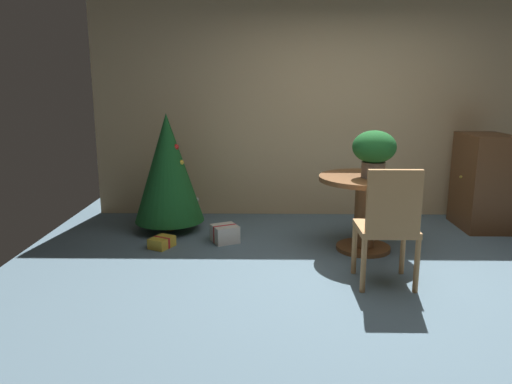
% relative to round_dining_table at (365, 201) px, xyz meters
% --- Properties ---
extents(ground_plane, '(6.60, 6.60, 0.00)m').
position_rel_round_dining_table_xyz_m(ground_plane, '(-0.10, -0.79, -0.50)').
color(ground_plane, slate).
extents(back_wall_panel, '(6.00, 0.10, 2.60)m').
position_rel_round_dining_table_xyz_m(back_wall_panel, '(-0.10, 1.41, 0.80)').
color(back_wall_panel, tan).
rests_on(back_wall_panel, ground_plane).
extents(round_dining_table, '(0.92, 0.92, 0.75)m').
position_rel_round_dining_table_xyz_m(round_dining_table, '(0.00, 0.00, 0.00)').
color(round_dining_table, brown).
rests_on(round_dining_table, ground_plane).
extents(flower_vase, '(0.41, 0.41, 0.45)m').
position_rel_round_dining_table_xyz_m(flower_vase, '(0.04, -0.06, 0.52)').
color(flower_vase, '#665B51').
rests_on(flower_vase, round_dining_table).
extents(wooden_chair_near, '(0.46, 0.44, 0.99)m').
position_rel_round_dining_table_xyz_m(wooden_chair_near, '(0.00, -0.91, 0.05)').
color(wooden_chair_near, '#B27F4C').
rests_on(wooden_chair_near, ground_plane).
extents(holiday_tree, '(0.77, 0.77, 1.32)m').
position_rel_round_dining_table_xyz_m(holiday_tree, '(-2.06, 0.63, 0.22)').
color(holiday_tree, brown).
rests_on(holiday_tree, ground_plane).
extents(gift_box_cream, '(0.33, 0.33, 0.18)m').
position_rel_round_dining_table_xyz_m(gift_box_cream, '(-1.41, 0.22, -0.41)').
color(gift_box_cream, silver).
rests_on(gift_box_cream, ground_plane).
extents(gift_box_gold, '(0.27, 0.30, 0.11)m').
position_rel_round_dining_table_xyz_m(gift_box_gold, '(-2.04, 0.04, -0.45)').
color(gift_box_gold, gold).
rests_on(gift_box_gold, ground_plane).
extents(wooden_cabinet, '(0.50, 0.71, 1.08)m').
position_rel_round_dining_table_xyz_m(wooden_cabinet, '(1.49, 0.81, 0.04)').
color(wooden_cabinet, brown).
rests_on(wooden_cabinet, ground_plane).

